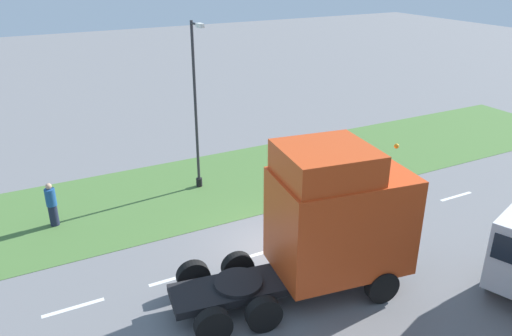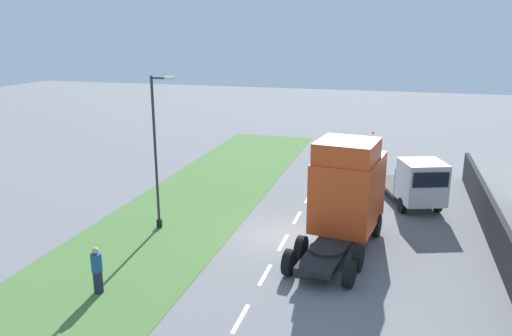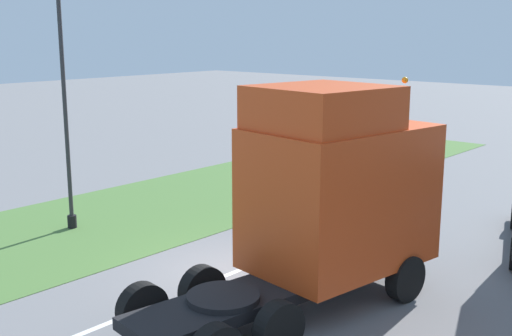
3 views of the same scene
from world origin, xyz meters
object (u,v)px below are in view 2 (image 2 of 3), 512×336
lorry_cab (347,191)px  lamp_post (158,158)px  flatbed_truck (418,183)px  pedestrian (97,271)px

lorry_cab → lamp_post: (-8.73, -0.82, 1.09)m
flatbed_truck → pedestrian: 16.83m
lamp_post → flatbed_truck: bearing=27.1°
lorry_cab → lamp_post: lamp_post is taller
lamp_post → pedestrian: 6.82m
lorry_cab → pedestrian: bearing=-130.7°
lorry_cab → flatbed_truck: lorry_cab is taller
lorry_cab → pedestrian: 10.91m
flatbed_truck → lamp_post: 13.58m
lamp_post → pedestrian: size_ratio=4.10×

